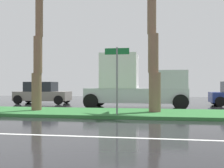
# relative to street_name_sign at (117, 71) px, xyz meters

# --- Properties ---
(ground_plane) EXTENTS (90.00, 42.00, 0.10)m
(ground_plane) POSITION_rel_street_name_sign_xyz_m (-1.03, 2.37, -2.13)
(ground_plane) COLOR black
(near_lane_divider_stripe) EXTENTS (81.00, 0.14, 0.01)m
(near_lane_divider_stripe) POSITION_rel_street_name_sign_xyz_m (-1.03, -4.63, -2.08)
(near_lane_divider_stripe) COLOR white
(near_lane_divider_stripe) RESTS_ON ground_plane
(median_strip) EXTENTS (85.50, 4.00, 0.15)m
(median_strip) POSITION_rel_street_name_sign_xyz_m (-1.03, 1.37, -2.00)
(median_strip) COLOR #2D6B33
(median_strip) RESTS_ON ground_plane
(street_name_sign) EXTENTS (1.10, 0.08, 3.00)m
(street_name_sign) POSITION_rel_street_name_sign_xyz_m (0.00, 0.00, 0.00)
(street_name_sign) COLOR slate
(street_name_sign) RESTS_ON median_strip
(car_in_traffic_second) EXTENTS (4.30, 2.02, 1.72)m
(car_in_traffic_second) POSITION_rel_street_name_sign_xyz_m (-7.32, 8.52, -1.25)
(car_in_traffic_second) COLOR gray
(car_in_traffic_second) RESTS_ON ground_plane
(box_truck_lead) EXTENTS (6.40, 2.64, 3.46)m
(box_truck_lead) POSITION_rel_street_name_sign_xyz_m (0.33, 5.54, -0.53)
(box_truck_lead) COLOR silver
(box_truck_lead) RESTS_ON ground_plane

